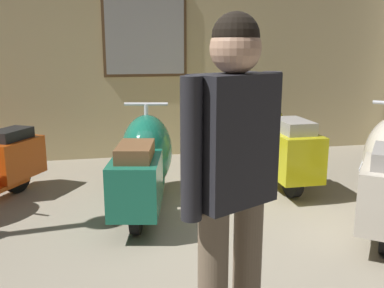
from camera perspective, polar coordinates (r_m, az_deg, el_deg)
name	(u,v)px	position (r m, az deg, el deg)	size (l,w,h in m)	color
ground_plane	(220,260)	(3.43, 3.69, -15.19)	(60.00, 60.00, 0.00)	gray
showroom_back_wall	(168,46)	(6.41, -3.21, 12.86)	(18.00, 0.63, 3.22)	#CCB784
scooter_1	(144,161)	(4.37, -6.40, -2.33)	(0.82, 1.75, 1.03)	black
scooter_2	(269,138)	(5.36, 10.21, 0.73)	(0.58, 1.81, 1.10)	black
visitor_0	(233,173)	(2.05, 5.44, -3.92)	(0.55, 0.40, 1.76)	black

